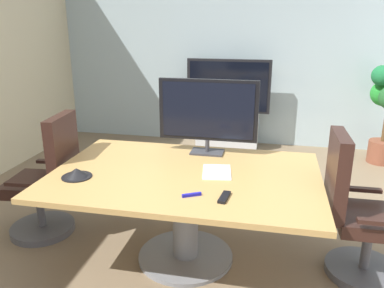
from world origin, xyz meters
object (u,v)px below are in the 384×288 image
at_px(office_chair_left, 48,186).
at_px(conference_phone, 77,173).
at_px(tv_monitor, 208,112).
at_px(wall_display_unit, 228,119).
at_px(remote_control, 224,197).
at_px(office_chair_right, 357,219).
at_px(conference_table, 185,193).

distance_m(office_chair_left, conference_phone, 0.71).
bearing_deg(conference_phone, tv_monitor, 41.32).
bearing_deg(conference_phone, wall_display_unit, 76.92).
bearing_deg(office_chair_left, remote_control, 67.09).
relative_size(office_chair_right, remote_control, 6.41).
xyz_separation_m(office_chair_right, conference_phone, (-2.03, -0.32, 0.31)).
height_order(office_chair_right, remote_control, office_chair_right).
xyz_separation_m(tv_monitor, wall_display_unit, (-0.11, 2.41, -0.66)).
relative_size(conference_table, wall_display_unit, 1.53).
distance_m(conference_table, office_chair_right, 1.27).
bearing_deg(office_chair_right, office_chair_left, 87.81).
relative_size(conference_phone, remote_control, 1.29).
bearing_deg(remote_control, office_chair_left, 169.09).
relative_size(office_chair_right, tv_monitor, 1.30).
xyz_separation_m(conference_table, wall_display_unit, (-0.03, 2.90, -0.13)).
height_order(conference_table, office_chair_left, office_chair_left).
bearing_deg(conference_table, tv_monitor, 80.31).
distance_m(office_chair_right, wall_display_unit, 3.11).
relative_size(office_chair_left, office_chair_right, 1.00).
relative_size(office_chair_left, tv_monitor, 1.30).
xyz_separation_m(conference_table, office_chair_left, (-1.27, 0.14, -0.11)).
xyz_separation_m(wall_display_unit, conference_phone, (-0.73, -3.15, 0.33)).
height_order(office_chair_left, conference_phone, office_chair_left).
height_order(tv_monitor, conference_phone, tv_monitor).
bearing_deg(tv_monitor, office_chair_left, -165.16).
xyz_separation_m(office_chair_left, remote_control, (1.61, -0.51, 0.29)).
bearing_deg(conference_phone, remote_control, -6.60).
bearing_deg(tv_monitor, office_chair_right, -19.79).
relative_size(tv_monitor, conference_phone, 3.82).
bearing_deg(conference_table, office_chair_left, 173.81).
relative_size(conference_table, remote_control, 11.78).
bearing_deg(conference_phone, office_chair_left, 142.99).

